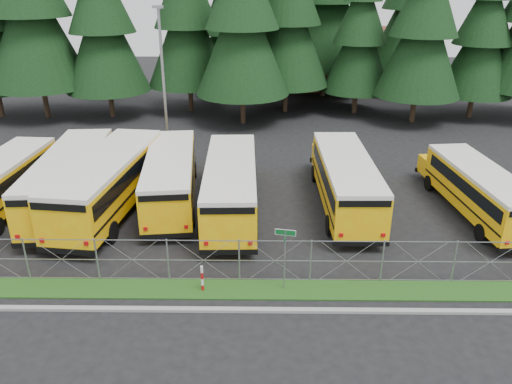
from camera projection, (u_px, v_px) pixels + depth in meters
ground at (263, 268)px, 22.24m from camera, size 120.00×120.00×0.00m
curb at (263, 310)px, 19.39m from camera, size 50.00×0.25×0.12m
grass_verge at (263, 290)px, 20.68m from camera, size 50.00×1.40×0.06m
chainlink_fence at (263, 261)px, 20.92m from camera, size 44.00×0.10×2.00m
brick_building at (315, 57)px, 57.51m from camera, size 22.00×10.00×6.00m
bus_0 at (4, 185)px, 27.31m from camera, size 3.16×10.87×2.81m
bus_1 at (73, 180)px, 27.52m from camera, size 3.54×12.00×3.10m
bus_2 at (112, 183)px, 27.07m from camera, size 4.26×12.43×3.19m
bus_3 at (171, 178)px, 28.07m from camera, size 3.85×11.35×2.92m
bus_4 at (231, 186)px, 26.84m from camera, size 3.07×11.58×3.01m
bus_6 at (344, 182)px, 27.50m from camera, size 2.83×11.38×2.97m
bus_east at (476, 191)px, 26.66m from camera, size 3.43×10.44×2.69m
street_sign at (285, 247)px, 19.94m from camera, size 0.83×0.55×2.81m
striped_bollard at (202, 279)px, 20.40m from camera, size 0.11×0.11×1.20m
light_standard at (163, 79)px, 33.53m from camera, size 0.70×0.35×10.14m
conifer_1 at (29, 5)px, 41.37m from camera, size 8.64×8.64×19.11m
conifer_2 at (102, 23)px, 42.10m from camera, size 7.34×7.34×16.24m
conifer_3 at (186, 18)px, 44.03m from camera, size 7.53×7.53×16.65m
conifer_4 at (242, 18)px, 40.01m from camera, size 7.86×7.86×17.37m
conifer_5 at (287, 14)px, 43.59m from camera, size 7.84×7.84×17.35m
conifer_6 at (360, 35)px, 43.89m from camera, size 6.27×6.27×13.87m
conifer_7 at (424, 26)px, 40.56m from camera, size 7.25×7.25×16.04m
conifer_8 at (483, 36)px, 42.34m from camera, size 6.39×6.39×14.13m
conifer_10 at (102, 17)px, 51.00m from camera, size 7.08×7.08×15.67m
conifer_11 at (225, 27)px, 50.23m from camera, size 6.28×6.28×13.88m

